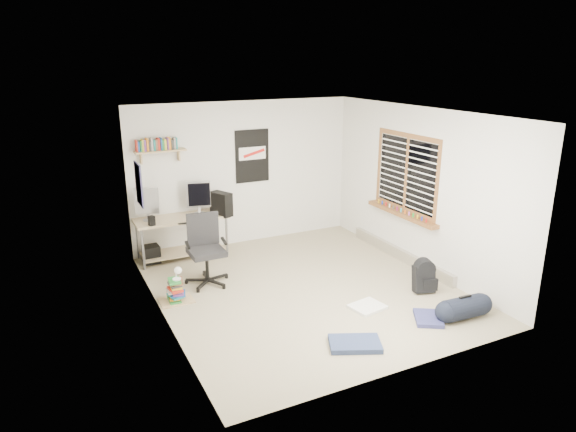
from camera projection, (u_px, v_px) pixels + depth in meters
name	position (u px, v px, depth m)	size (l,w,h in m)	color
floor	(304.00, 289.00, 7.39)	(4.00, 4.50, 0.01)	gray
ceiling	(306.00, 113.00, 6.65)	(4.00, 4.50, 0.01)	white
back_wall	(244.00, 174.00, 8.95)	(4.00, 0.01, 2.50)	silver
left_wall	(158.00, 226.00, 6.17)	(0.01, 4.50, 2.50)	silver
right_wall	(420.00, 190.00, 7.87)	(0.01, 4.50, 2.50)	silver
desk	(182.00, 236.00, 8.48)	(1.49, 0.65, 0.68)	#C7BD8A
monitor_left	(147.00, 210.00, 8.10)	(0.37, 0.09, 0.41)	#B8B8BD
monitor_right	(199.00, 203.00, 8.45)	(0.39, 0.10, 0.43)	#9A999E
pc_tower	(221.00, 204.00, 8.46)	(0.18, 0.38, 0.39)	black
keyboard	(179.00, 222.00, 8.11)	(0.40, 0.14, 0.02)	black
speaker_left	(152.00, 221.00, 7.91)	(0.09, 0.09, 0.18)	black
speaker_right	(215.00, 209.00, 8.56)	(0.08, 0.08, 0.16)	black
office_chair	(206.00, 252.00, 7.42)	(0.68, 0.68, 1.04)	black
wall_shelf	(160.00, 151.00, 8.09)	(0.80, 0.22, 0.24)	tan
poster_back_wall	(252.00, 156.00, 8.91)	(0.62, 0.03, 0.92)	black
poster_left_wall	(139.00, 184.00, 7.14)	(0.02, 0.42, 0.60)	navy
window	(406.00, 173.00, 8.04)	(0.10, 1.50, 1.26)	brown
baseboard_heater	(400.00, 254.00, 8.45)	(0.08, 2.50, 0.18)	#B7B2A8
backpack	(424.00, 279.00, 7.24)	(0.29, 0.23, 0.38)	black
duffel_bag	(464.00, 308.00, 6.52)	(0.29, 0.29, 0.56)	black
tshirt	(367.00, 307.00, 6.81)	(0.43, 0.36, 0.04)	silver
jeans_a	(355.00, 344.00, 5.91)	(0.59, 0.37, 0.06)	navy
jeans_b	(428.00, 318.00, 6.50)	(0.44, 0.33, 0.05)	navy
book_stack	(176.00, 291.00, 6.97)	(0.43, 0.35, 0.29)	brown
desk_lamp	(177.00, 276.00, 6.90)	(0.11, 0.19, 0.19)	silver
subwoofer	(151.00, 254.00, 8.31)	(0.25, 0.25, 0.28)	black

